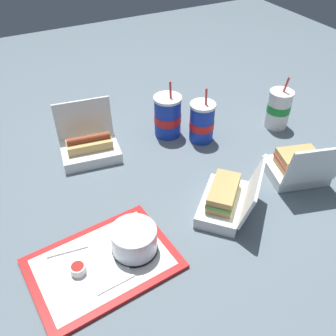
% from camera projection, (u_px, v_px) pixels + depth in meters
% --- Properties ---
extents(ground_plane, '(3.20, 3.20, 0.00)m').
position_uv_depth(ground_plane, '(166.00, 180.00, 1.24)').
color(ground_plane, slate).
extents(food_tray, '(0.39, 0.30, 0.01)m').
position_uv_depth(food_tray, '(103.00, 264.00, 0.97)').
color(food_tray, red).
rests_on(food_tray, ground_plane).
extents(cake_container, '(0.12, 0.12, 0.08)m').
position_uv_depth(cake_container, '(134.00, 240.00, 0.98)').
color(cake_container, black).
rests_on(cake_container, food_tray).
extents(ketchup_cup, '(0.04, 0.04, 0.02)m').
position_uv_depth(ketchup_cup, '(78.00, 269.00, 0.94)').
color(ketchup_cup, white).
rests_on(ketchup_cup, food_tray).
extents(napkin_stack, '(0.11, 0.11, 0.00)m').
position_uv_depth(napkin_stack, '(108.00, 271.00, 0.95)').
color(napkin_stack, white).
rests_on(napkin_stack, food_tray).
extents(plastic_fork, '(0.11, 0.03, 0.00)m').
position_uv_depth(plastic_fork, '(67.00, 251.00, 1.00)').
color(plastic_fork, white).
rests_on(plastic_fork, food_tray).
extents(clamshell_sandwich_corner, '(0.22, 0.23, 0.19)m').
position_uv_depth(clamshell_sandwich_corner, '(298.00, 167.00, 1.22)').
color(clamshell_sandwich_corner, white).
rests_on(clamshell_sandwich_corner, ground_plane).
extents(clamshell_sandwich_back, '(0.26, 0.26, 0.16)m').
position_uv_depth(clamshell_sandwich_back, '(226.00, 199.00, 1.11)').
color(clamshell_sandwich_back, white).
rests_on(clamshell_sandwich_back, ground_plane).
extents(clamshell_hotdog_left, '(0.22, 0.19, 0.18)m').
position_uv_depth(clamshell_hotdog_left, '(89.00, 146.00, 1.32)').
color(clamshell_hotdog_left, white).
rests_on(clamshell_hotdog_left, ground_plane).
extents(soda_cup_front, '(0.09, 0.09, 0.21)m').
position_uv_depth(soda_cup_front, '(202.00, 122.00, 1.38)').
color(soda_cup_front, '#1938B7').
rests_on(soda_cup_front, ground_plane).
extents(soda_cup_center, '(0.09, 0.09, 0.21)m').
position_uv_depth(soda_cup_center, '(279.00, 109.00, 1.44)').
color(soda_cup_center, white).
rests_on(soda_cup_center, ground_plane).
extents(soda_cup_corner, '(0.11, 0.11, 0.22)m').
position_uv_depth(soda_cup_corner, '(168.00, 116.00, 1.40)').
color(soda_cup_corner, '#1938B7').
rests_on(soda_cup_corner, ground_plane).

